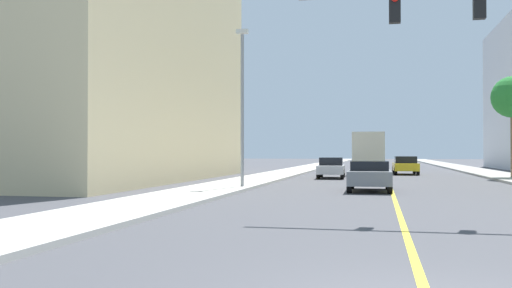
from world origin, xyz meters
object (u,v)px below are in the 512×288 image
(car_yellow, at_px, (405,165))
(street_lamp, at_px, (242,99))
(delivery_truck, at_px, (368,153))
(car_gray, at_px, (370,175))
(car_silver, at_px, (331,168))

(car_yellow, bearing_deg, street_lamp, -114.12)
(car_yellow, bearing_deg, delivery_truck, 176.11)
(car_gray, bearing_deg, delivery_truck, 90.50)
(delivery_truck, bearing_deg, car_silver, -108.05)
(car_silver, height_order, car_gray, car_silver)
(car_yellow, height_order, car_gray, car_yellow)
(car_yellow, height_order, delivery_truck, delivery_truck)
(car_silver, bearing_deg, car_gray, -79.45)
(street_lamp, distance_m, car_yellow, 21.83)
(street_lamp, height_order, car_yellow, street_lamp)
(car_yellow, distance_m, delivery_truck, 3.03)
(street_lamp, bearing_deg, car_gray, 2.21)
(car_silver, relative_size, delivery_truck, 0.53)
(car_silver, bearing_deg, street_lamp, -106.66)
(car_gray, xyz_separation_m, delivery_truck, (-0.41, 19.75, 1.01))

